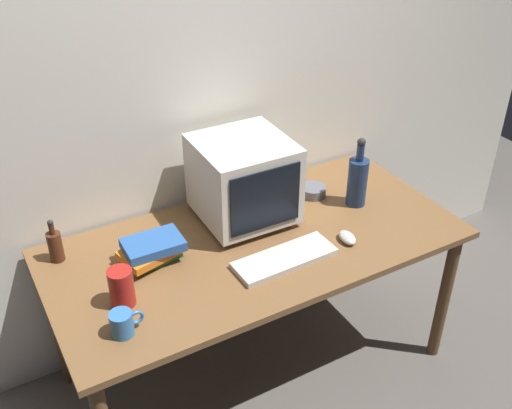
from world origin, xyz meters
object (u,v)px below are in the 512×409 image
(crt_monitor, at_px, (244,180))
(bottle_short, at_px, (55,245))
(keyboard, at_px, (285,258))
(bottle_tall, at_px, (357,180))
(computer_mouse, at_px, (347,238))
(metal_canister, at_px, (122,287))
(cd_spindle, at_px, (313,191))
(book_stack, at_px, (152,250))
(mug, at_px, (123,323))

(crt_monitor, xyz_separation_m, bottle_short, (-0.79, 0.10, -0.12))
(keyboard, height_order, bottle_tall, bottle_tall)
(crt_monitor, xyz_separation_m, computer_mouse, (0.29, -0.36, -0.17))
(keyboard, bearing_deg, metal_canister, 171.88)
(crt_monitor, distance_m, cd_spindle, 0.41)
(bottle_short, distance_m, book_stack, 0.38)
(crt_monitor, bearing_deg, mug, -148.97)
(crt_monitor, height_order, bottle_tall, crt_monitor)
(mug, distance_m, metal_canister, 0.16)
(keyboard, bearing_deg, crt_monitor, 87.61)
(keyboard, height_order, book_stack, book_stack)
(computer_mouse, relative_size, book_stack, 0.37)
(bottle_tall, xyz_separation_m, mug, (-1.19, -0.27, -0.08))
(bottle_tall, distance_m, mug, 1.23)
(computer_mouse, relative_size, bottle_tall, 0.30)
(bottle_short, xyz_separation_m, cd_spindle, (1.16, -0.10, -0.05))
(book_stack, xyz_separation_m, cd_spindle, (0.83, 0.10, -0.03))
(computer_mouse, distance_m, metal_canister, 0.94)
(bottle_short, xyz_separation_m, book_stack, (0.33, -0.19, -0.02))
(book_stack, height_order, cd_spindle, book_stack)
(bottle_tall, height_order, metal_canister, bottle_tall)
(book_stack, bearing_deg, metal_canister, -135.19)
(keyboard, relative_size, bottle_tall, 1.28)
(cd_spindle, relative_size, metal_canister, 0.80)
(mug, bearing_deg, computer_mouse, 3.11)
(mug, xyz_separation_m, cd_spindle, (1.06, 0.43, -0.02))
(computer_mouse, distance_m, bottle_tall, 0.32)
(bottle_short, relative_size, metal_canister, 1.26)
(computer_mouse, relative_size, cd_spindle, 0.83)
(crt_monitor, relative_size, metal_canister, 2.63)
(computer_mouse, xyz_separation_m, bottle_short, (-1.08, 0.47, 0.05))
(bottle_tall, bearing_deg, metal_canister, -173.64)
(keyboard, distance_m, mug, 0.69)
(computer_mouse, xyz_separation_m, bottle_tall, (0.21, 0.22, 0.11))
(bottle_tall, xyz_separation_m, metal_canister, (-1.14, -0.13, -0.05))
(computer_mouse, height_order, book_stack, book_stack)
(book_stack, bearing_deg, crt_monitor, 11.07)
(mug, bearing_deg, keyboard, 5.70)
(mug, relative_size, cd_spindle, 1.00)
(metal_canister, bearing_deg, computer_mouse, -5.54)
(keyboard, bearing_deg, computer_mouse, -4.30)
(mug, bearing_deg, bottle_short, 100.08)
(crt_monitor, height_order, metal_canister, crt_monitor)
(keyboard, distance_m, cd_spindle, 0.52)
(cd_spindle, bearing_deg, mug, -158.21)
(cd_spindle, distance_m, metal_canister, 1.05)
(computer_mouse, xyz_separation_m, book_stack, (-0.75, 0.27, 0.03))
(computer_mouse, xyz_separation_m, metal_canister, (-0.93, 0.09, 0.06))
(computer_mouse, height_order, bottle_tall, bottle_tall)
(keyboard, xyz_separation_m, computer_mouse, (0.30, -0.02, 0.01))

